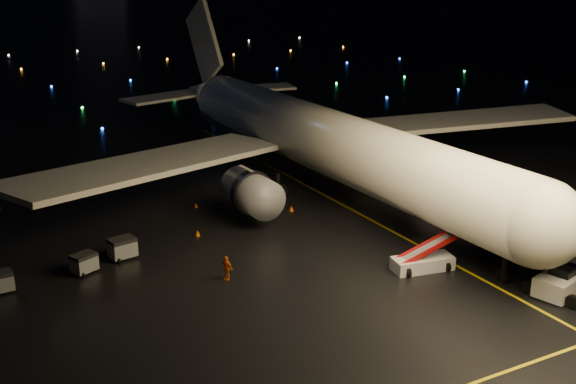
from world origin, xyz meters
name	(u,v)px	position (x,y,z in m)	size (l,w,h in m)	color
lane_centre	(368,218)	(12.00, 15.00, 0.01)	(0.25, 80.00, 0.02)	gold
airliner	(308,100)	(12.21, 26.56, 9.00)	(63.56, 60.38, 18.01)	white
pushback_tug	(562,279)	(15.35, -4.26, 1.07)	(4.49, 2.35, 2.14)	silver
belt_loader	(423,250)	(9.19, 3.67, 1.66)	(6.86, 1.87, 3.33)	silver
crew_c	(226,268)	(-4.72, 9.21, 0.94)	(1.10, 0.46, 1.88)	#DF5F0F
safety_cone_0	(291,208)	(6.82, 20.22, 0.25)	(0.45, 0.45, 0.51)	#E64F06
safety_cone_1	(196,205)	(-0.74, 25.44, 0.24)	(0.42, 0.42, 0.47)	#E64F06
safety_cone_2	(197,233)	(-3.33, 18.49, 0.26)	(0.46, 0.46, 0.52)	#E64F06
taxiway_lights	(42,82)	(0.00, 106.00, 0.18)	(164.00, 92.00, 0.36)	black
baggage_cart_0	(122,248)	(-10.36, 16.77, 0.86)	(2.02, 1.41, 1.71)	gray
baggage_cart_1	(84,263)	(-13.71, 15.48, 0.77)	(1.82, 1.28, 1.55)	gray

